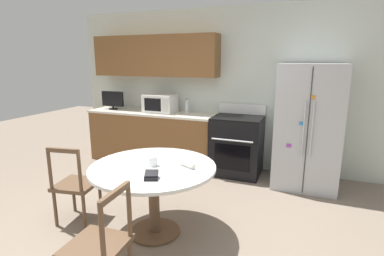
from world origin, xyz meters
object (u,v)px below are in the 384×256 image
object	(u,v)px
counter_bottle	(187,108)
dining_chair_left	(75,185)
wallet	(151,176)
oven_range	(237,145)
dining_chair_near	(100,246)
refrigerator	(308,126)
countertop_tv	(113,100)
microwave	(160,103)
candle_glass	(153,162)

from	to	relation	value
counter_bottle	dining_chair_left	distance (m)	2.34
counter_bottle	wallet	size ratio (longest dim) A/B	1.48
oven_range	wallet	xyz separation A→B (m)	(-0.25, -2.29, 0.30)
counter_bottle	dining_chair_near	xyz separation A→B (m)	(0.56, -3.05, -0.56)
refrigerator	wallet	distance (m)	2.56
dining_chair_left	wallet	bearing A→B (deg)	-19.95
dining_chair_near	dining_chair_left	bearing A→B (deg)	47.02
refrigerator	countertop_tv	distance (m)	3.32
dining_chair_left	wallet	world-z (taller)	dining_chair_left
refrigerator	counter_bottle	bearing A→B (deg)	173.81
microwave	candle_glass	size ratio (longest dim) A/B	5.56
wallet	refrigerator	bearing A→B (deg)	60.36
refrigerator	countertop_tv	xyz separation A→B (m)	(-3.32, 0.06, 0.21)
counter_bottle	candle_glass	bearing A→B (deg)	-76.46
counter_bottle	microwave	bearing A→B (deg)	-166.83
oven_range	wallet	world-z (taller)	oven_range
dining_chair_left	counter_bottle	bearing A→B (deg)	69.99
candle_glass	wallet	size ratio (longest dim) A/B	0.58
dining_chair_near	wallet	bearing A→B (deg)	-12.33
microwave	dining_chair_left	world-z (taller)	microwave
refrigerator	countertop_tv	size ratio (longest dim) A/B	4.02
refrigerator	oven_range	distance (m)	1.09
dining_chair_left	candle_glass	bearing A→B (deg)	-2.80
refrigerator	dining_chair_near	size ratio (longest dim) A/B	1.92
oven_range	candle_glass	world-z (taller)	oven_range
countertop_tv	dining_chair_near	bearing A→B (deg)	-56.10
candle_glass	refrigerator	bearing A→B (deg)	53.59
dining_chair_near	countertop_tv	bearing A→B (deg)	30.90
oven_range	dining_chair_near	distance (m)	2.93
countertop_tv	counter_bottle	distance (m)	1.40
counter_bottle	countertop_tv	bearing A→B (deg)	-174.03
microwave	candle_glass	distance (m)	2.26
counter_bottle	dining_chair_near	bearing A→B (deg)	-79.55
dining_chair_near	candle_glass	world-z (taller)	dining_chair_near
microwave	dining_chair_left	size ratio (longest dim) A/B	0.58
dining_chair_left	candle_glass	distance (m)	0.98
oven_range	dining_chair_left	world-z (taller)	oven_range
oven_range	microwave	size ratio (longest dim) A/B	2.05
counter_bottle	dining_chair_left	world-z (taller)	counter_bottle
microwave	countertop_tv	bearing A→B (deg)	-177.58
microwave	counter_bottle	size ratio (longest dim) A/B	2.19
candle_glass	countertop_tv	bearing A→B (deg)	133.81
dining_chair_near	candle_glass	bearing A→B (deg)	0.09
microwave	countertop_tv	world-z (taller)	countertop_tv
countertop_tv	wallet	xyz separation A→B (m)	(2.05, -2.28, -0.31)
refrigerator	oven_range	size ratio (longest dim) A/B	1.60
counter_bottle	wallet	bearing A→B (deg)	-74.72
countertop_tv	candle_glass	size ratio (longest dim) A/B	4.54
refrigerator	candle_glass	size ratio (longest dim) A/B	18.25
candle_glass	counter_bottle	bearing A→B (deg)	103.54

